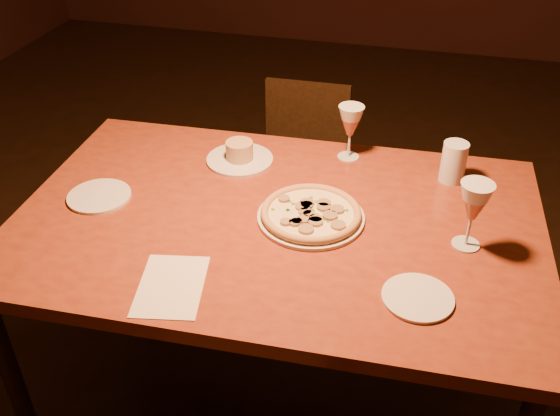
# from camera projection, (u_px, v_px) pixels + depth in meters

# --- Properties ---
(floor) EXTENTS (7.00, 7.00, 0.00)m
(floor) POSITION_uv_depth(u_px,v_px,m) (291.00, 345.00, 2.51)
(floor) COLOR black
(floor) RESTS_ON ground
(dining_table) EXTENTS (1.57, 1.04, 0.82)m
(dining_table) POSITION_uv_depth(u_px,v_px,m) (277.00, 237.00, 1.86)
(dining_table) COLOR brown
(dining_table) RESTS_ON floor
(chair_far) EXTENTS (0.39, 0.39, 0.79)m
(chair_far) POSITION_uv_depth(u_px,v_px,m) (301.00, 163.00, 2.82)
(chair_far) COLOR black
(chair_far) RESTS_ON floor
(pizza_plate) EXTENTS (0.31, 0.31, 0.03)m
(pizza_plate) POSITION_uv_depth(u_px,v_px,m) (311.00, 214.00, 1.81)
(pizza_plate) COLOR silver
(pizza_plate) RESTS_ON dining_table
(ramekin_saucer) EXTENTS (0.22, 0.22, 0.07)m
(ramekin_saucer) POSITION_uv_depth(u_px,v_px,m) (240.00, 155.00, 2.08)
(ramekin_saucer) COLOR silver
(ramekin_saucer) RESTS_ON dining_table
(wine_glass_far) EXTENTS (0.09, 0.09, 0.19)m
(wine_glass_far) POSITION_uv_depth(u_px,v_px,m) (350.00, 132.00, 2.06)
(wine_glass_far) COLOR #A95E46
(wine_glass_far) RESTS_ON dining_table
(wine_glass_right) EXTENTS (0.09, 0.09, 0.20)m
(wine_glass_right) POSITION_uv_depth(u_px,v_px,m) (472.00, 215.00, 1.66)
(wine_glass_right) COLOR #A95E46
(wine_glass_right) RESTS_ON dining_table
(water_tumbler) EXTENTS (0.08, 0.08, 0.13)m
(water_tumbler) POSITION_uv_depth(u_px,v_px,m) (454.00, 162.00, 1.96)
(water_tumbler) COLOR silver
(water_tumbler) RESTS_ON dining_table
(side_plate_left) EXTENTS (0.19, 0.19, 0.01)m
(side_plate_left) POSITION_uv_depth(u_px,v_px,m) (99.00, 196.00, 1.91)
(side_plate_left) COLOR silver
(side_plate_left) RESTS_ON dining_table
(side_plate_near) EXTENTS (0.18, 0.18, 0.01)m
(side_plate_near) POSITION_uv_depth(u_px,v_px,m) (418.00, 298.00, 1.53)
(side_plate_near) COLOR silver
(side_plate_near) RESTS_ON dining_table
(menu_card) EXTENTS (0.21, 0.27, 0.00)m
(menu_card) POSITION_uv_depth(u_px,v_px,m) (171.00, 286.00, 1.58)
(menu_card) COLOR silver
(menu_card) RESTS_ON dining_table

